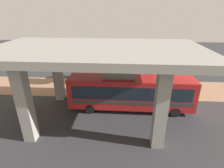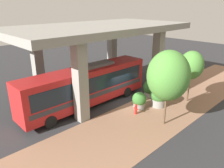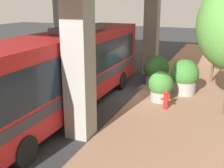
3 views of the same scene
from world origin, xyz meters
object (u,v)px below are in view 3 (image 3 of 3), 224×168
street_tree_far (217,24)px  bus (66,68)px  planter_front (161,87)px  planter_middle (156,70)px  planter_back (184,77)px  fire_hydrant (166,100)px

street_tree_far → bus: bearing=51.9°
planter_front → planter_middle: size_ratio=0.88×
planter_back → planter_middle: bearing=-34.5°
bus → planter_front: bearing=-141.8°
fire_hydrant → street_tree_far: 6.66m
fire_hydrant → street_tree_far: (-1.70, -5.66, 3.08)m
bus → street_tree_far: bearing=-128.1°
planter_front → planter_back: (-0.92, -1.65, 0.18)m
bus → planter_back: size_ratio=6.62×
planter_front → street_tree_far: bearing=-115.5°
bus → planter_back: bus is taller
bus → fire_hydrant: bus is taller
bus → fire_hydrant: size_ratio=13.48×
fire_hydrant → street_tree_far: bearing=-106.7°
planter_back → bus: bearing=44.6°
fire_hydrant → planter_middle: 4.22m
planter_front → bus: bearing=38.2°
planter_front → fire_hydrant: bearing=115.7°
fire_hydrant → street_tree_far: street_tree_far is taller
fire_hydrant → planter_front: 1.19m
fire_hydrant → planter_front: planter_front is taller
planter_front → planter_middle: planter_middle is taller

